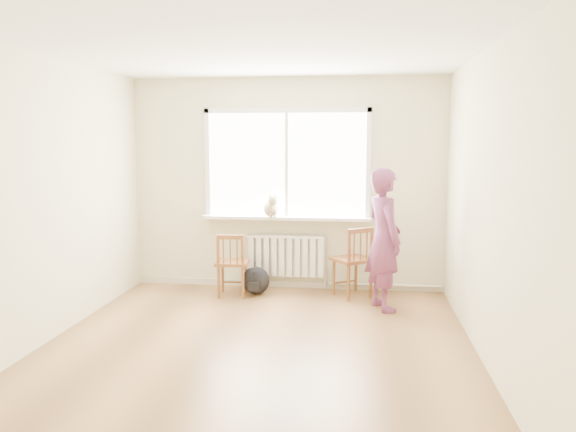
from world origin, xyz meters
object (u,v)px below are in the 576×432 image
(chair_right, at_px, (355,262))
(backpack, at_px, (256,281))
(person, at_px, (384,239))
(chair_left, at_px, (232,265))
(cat, at_px, (271,207))

(chair_right, distance_m, backpack, 1.25)
(person, bearing_deg, chair_left, 57.88)
(chair_right, relative_size, backpack, 2.50)
(chair_left, bearing_deg, cat, -145.70)
(backpack, bearing_deg, person, -15.10)
(cat, height_order, backpack, cat)
(person, bearing_deg, backpack, 51.54)
(backpack, bearing_deg, chair_right, 0.98)
(chair_left, relative_size, person, 0.49)
(chair_right, height_order, person, person)
(chair_left, xyz_separation_m, chair_right, (1.49, 0.16, 0.04))
(chair_left, distance_m, backpack, 0.38)
(chair_right, xyz_separation_m, backpack, (-1.22, -0.02, -0.27))
(person, xyz_separation_m, cat, (-1.38, 0.63, 0.27))
(chair_left, distance_m, cat, 0.88)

